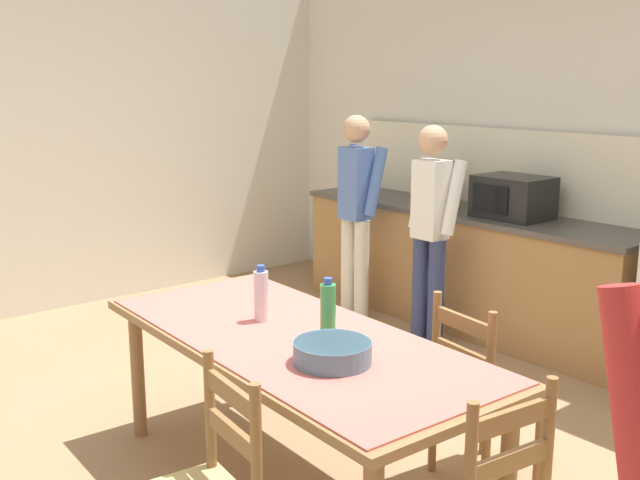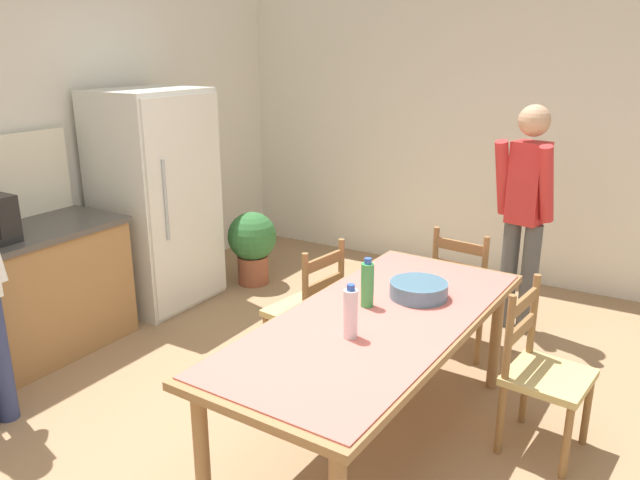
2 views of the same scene
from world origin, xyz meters
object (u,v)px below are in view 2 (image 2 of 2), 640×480
chair_side_far_right (308,311)px  potted_plant (252,243)px  bottle_off_centre (367,284)px  chair_head_end (465,292)px  chair_side_near_right (542,373)px  refrigerator (156,199)px  bottle_near_centre (351,313)px  serving_bowl (419,289)px  person_by_table (525,208)px  dining_table (376,331)px

chair_side_far_right → potted_plant: 1.71m
bottle_off_centre → chair_head_end: 1.31m
chair_head_end → chair_side_near_right: (-0.89, -0.71, 0.00)m
refrigerator → bottle_near_centre: (-1.17, -2.44, -0.00)m
chair_side_far_right → chair_side_near_right: same height
refrigerator → chair_side_near_right: refrigerator is taller
bottle_near_centre → chair_head_end: bearing=-2.1°
bottle_off_centre → serving_bowl: bottle_off_centre is taller
chair_head_end → chair_side_near_right: bearing=135.5°
person_by_table → chair_side_far_right: bearing=-22.9°
bottle_off_centre → chair_head_end: (1.23, -0.16, -0.44)m
dining_table → serving_bowl: (0.36, -0.08, 0.13)m
chair_side_near_right → potted_plant: chair_side_near_right is taller
bottle_near_centre → dining_table: bearing=-2.2°
serving_bowl → potted_plant: bearing=59.2°
dining_table → bottle_off_centre: (0.11, 0.11, 0.20)m
bottle_near_centre → chair_side_far_right: 1.13m
refrigerator → chair_side_far_right: bearing=-103.6°
refrigerator → chair_head_end: size_ratio=1.94×
potted_plant → dining_table: bearing=-128.7°
refrigerator → bottle_near_centre: bearing=-115.6°
serving_bowl → chair_side_far_right: bearing=80.8°
chair_side_far_right → potted_plant: chair_side_far_right is taller
bottle_off_centre → chair_side_far_right: size_ratio=0.30×
bottle_near_centre → serving_bowl: bottle_near_centre is taller
dining_table → chair_side_far_right: chair_side_far_right is taller
dining_table → bottle_near_centre: bearing=177.8°
refrigerator → serving_bowl: size_ratio=5.52×
refrigerator → dining_table: (-0.91, -2.45, -0.20)m
potted_plant → refrigerator: bearing=148.7°
refrigerator → chair_side_far_right: (-0.42, -1.72, -0.44)m
chair_side_far_right → chair_side_near_right: (-0.05, -1.48, 0.00)m
bottle_near_centre → chair_side_near_right: (0.70, -0.77, -0.44)m
bottle_off_centre → person_by_table: (1.78, -0.39, 0.07)m
bottle_off_centre → serving_bowl: (0.25, -0.19, -0.07)m
chair_side_near_right → person_by_table: 1.60m
bottle_near_centre → person_by_table: 2.16m
chair_side_far_right → potted_plant: bearing=-123.1°
chair_side_far_right → person_by_table: (1.39, -1.00, 0.51)m
dining_table → chair_side_near_right: (0.44, -0.76, -0.24)m
chair_side_near_right → potted_plant: (1.17, 2.78, -0.06)m
bottle_near_centre → chair_side_near_right: 1.13m
refrigerator → chair_side_near_right: size_ratio=1.94×
chair_side_near_right → chair_head_end: bearing=45.0°
chair_head_end → potted_plant: size_ratio=1.36×
serving_bowl → person_by_table: 1.54m
serving_bowl → chair_side_far_right: (0.13, 0.81, -0.36)m
bottle_near_centre → person_by_table: bearing=-7.6°
refrigerator → person_by_table: 2.89m
chair_side_far_right → person_by_table: 1.79m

